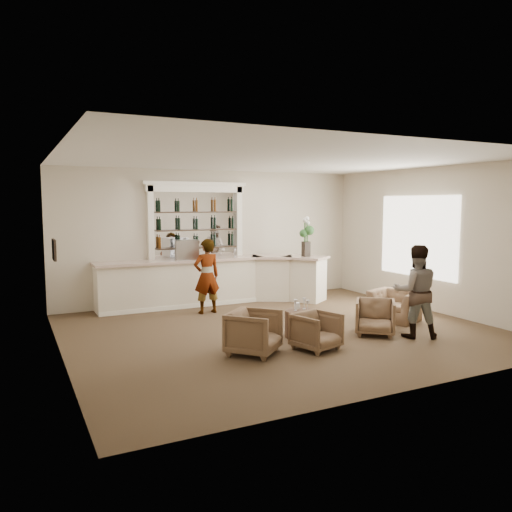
{
  "coord_description": "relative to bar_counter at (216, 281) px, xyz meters",
  "views": [
    {
      "loc": [
        -4.68,
        -8.31,
        2.47
      ],
      "look_at": [
        -0.1,
        0.9,
        1.39
      ],
      "focal_mm": 35.0,
      "sensor_mm": 36.0,
      "label": 1
    }
  ],
  "objects": [
    {
      "name": "guest",
      "position": [
        2.16,
        -4.5,
        0.29
      ],
      "size": [
        1.05,
        0.98,
        1.72
      ],
      "primitive_type": "imported",
      "rotation": [
        0.0,
        0.0,
        2.62
      ],
      "color": "gray",
      "rests_on": "ground"
    },
    {
      "name": "napkin_holder",
      "position": [
        0.27,
        -3.42,
        -0.01
      ],
      "size": [
        0.08,
        0.08,
        0.12
      ],
      "primitive_type": "cube",
      "color": "white",
      "rests_on": "cocktail_table"
    },
    {
      "name": "armchair_left",
      "position": [
        -0.98,
        -4.11,
        -0.21
      ],
      "size": [
        1.11,
        1.11,
        0.72
      ],
      "primitive_type": "imported",
      "rotation": [
        0.0,
        0.0,
        0.74
      ],
      "color": "brown",
      "rests_on": "ground"
    },
    {
      "name": "armchair_right",
      "position": [
        1.62,
        -4.03,
        -0.24
      ],
      "size": [
        1.02,
        1.02,
        0.67
      ],
      "primitive_type": "imported",
      "rotation": [
        0.0,
        0.0,
        -0.69
      ],
      "color": "brown",
      "rests_on": "ground"
    },
    {
      "name": "armchair_center",
      "position": [
        0.08,
        -4.36,
        -0.26
      ],
      "size": [
        0.84,
        0.86,
        0.63
      ],
      "primitive_type": "imported",
      "rotation": [
        0.0,
        0.0,
        0.28
      ],
      "color": "brown",
      "rests_on": "ground"
    },
    {
      "name": "wine_glass_tbl_b",
      "position": [
        0.39,
        -3.48,
        0.03
      ],
      "size": [
        0.07,
        0.07,
        0.21
      ],
      "primitive_type": null,
      "color": "white",
      "rests_on": "cocktail_table"
    },
    {
      "name": "back_bar_alcove",
      "position": [
        -0.34,
        0.41,
        1.46
      ],
      "size": [
        2.64,
        0.25,
        3.0
      ],
      "color": "white",
      "rests_on": "ground"
    },
    {
      "name": "wine_glass_bar_right",
      "position": [
        0.52,
        -0.0,
        0.67
      ],
      "size": [
        0.07,
        0.07,
        0.21
      ],
      "primitive_type": null,
      "color": "white",
      "rests_on": "bar_counter"
    },
    {
      "name": "espresso_machine",
      "position": [
        -0.73,
        0.02,
        0.8
      ],
      "size": [
        0.61,
        0.55,
        0.47
      ],
      "primitive_type": "cube",
      "rotation": [
        0.0,
        0.0,
        -0.21
      ],
      "color": "silver",
      "rests_on": "bar_counter"
    },
    {
      "name": "bar_counter",
      "position": [
        0.0,
        0.0,
        0.0
      ],
      "size": [
        5.72,
        1.8,
        1.14
      ],
      "color": "white",
      "rests_on": "ground"
    },
    {
      "name": "wine_glass_bar_left",
      "position": [
        -0.12,
        0.07,
        0.67
      ],
      "size": [
        0.07,
        0.07,
        0.21
      ],
      "primitive_type": null,
      "color": "white",
      "rests_on": "bar_counter"
    },
    {
      "name": "wine_glass_tbl_a",
      "position": [
        0.17,
        -3.53,
        0.03
      ],
      "size": [
        0.07,
        0.07,
        0.21
      ],
      "primitive_type": null,
      "color": "white",
      "rests_on": "cocktail_table"
    },
    {
      "name": "armchair_far",
      "position": [
        2.77,
        -3.32,
        -0.26
      ],
      "size": [
        1.15,
        1.22,
        0.63
      ],
      "primitive_type": "imported",
      "rotation": [
        0.0,
        0.0,
        -1.18
      ],
      "color": "brown",
      "rests_on": "ground"
    },
    {
      "name": "ground",
      "position": [
        0.16,
        -3.0,
        -0.57
      ],
      "size": [
        8.0,
        8.0,
        0.0
      ],
      "primitive_type": "plane",
      "color": "brown",
      "rests_on": "ground"
    },
    {
      "name": "sommelier",
      "position": [
        -0.57,
        -0.88,
        0.27
      ],
      "size": [
        0.63,
        0.43,
        1.69
      ],
      "primitive_type": "imported",
      "rotation": [
        0.0,
        0.0,
        3.18
      ],
      "color": "gray",
      "rests_on": "ground"
    },
    {
      "name": "wine_glass_tbl_c",
      "position": [
        0.33,
        -3.69,
        0.03
      ],
      "size": [
        0.07,
        0.07,
        0.21
      ],
      "primitive_type": null,
      "color": "white",
      "rests_on": "cocktail_table"
    },
    {
      "name": "room_shell",
      "position": [
        0.33,
        -2.29,
        1.77
      ],
      "size": [
        8.04,
        7.02,
        3.32
      ],
      "color": "beige",
      "rests_on": "ground"
    },
    {
      "name": "cocktail_table",
      "position": [
        0.29,
        -3.56,
        -0.32
      ],
      "size": [
        0.63,
        0.63,
        0.5
      ],
      "primitive_type": "cylinder",
      "color": "#452A1E",
      "rests_on": "ground"
    },
    {
      "name": "flower_vase",
      "position": [
        2.2,
        -0.64,
        1.13
      ],
      "size": [
        0.26,
        0.26,
        1.0
      ],
      "color": "black",
      "rests_on": "bar_counter"
    }
  ]
}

